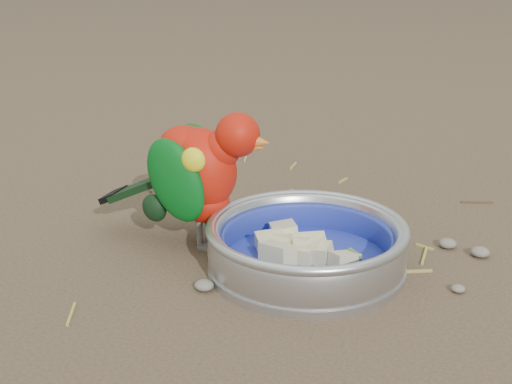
% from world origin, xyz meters
% --- Properties ---
extents(ground, '(60.00, 60.00, 0.00)m').
position_xyz_m(ground, '(0.00, 0.00, 0.00)').
color(ground, '#4E3D2D').
extents(food_bowl, '(0.24, 0.24, 0.02)m').
position_xyz_m(food_bowl, '(0.10, 0.01, 0.01)').
color(food_bowl, '#B2B2BA').
rests_on(food_bowl, ground).
extents(bowl_wall, '(0.24, 0.24, 0.04)m').
position_xyz_m(bowl_wall, '(0.10, 0.01, 0.04)').
color(bowl_wall, '#B2B2BA').
rests_on(bowl_wall, food_bowl).
extents(fruit_wedges, '(0.14, 0.14, 0.03)m').
position_xyz_m(fruit_wedges, '(0.10, 0.01, 0.03)').
color(fruit_wedges, beige).
rests_on(fruit_wedges, food_bowl).
extents(lory_parrot, '(0.22, 0.12, 0.17)m').
position_xyz_m(lory_parrot, '(-0.05, 0.05, 0.09)').
color(lory_parrot, '#B21608').
rests_on(lory_parrot, ground).
extents(ground_debris, '(0.90, 0.80, 0.01)m').
position_xyz_m(ground_debris, '(-0.02, 0.02, 0.00)').
color(ground_debris, '#9F933F').
rests_on(ground_debris, ground).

